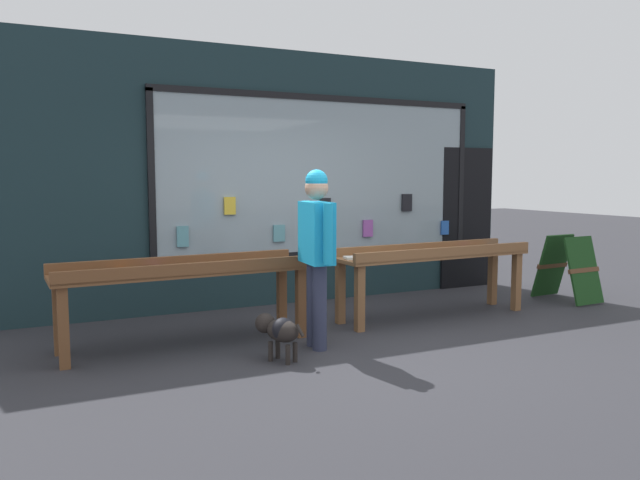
% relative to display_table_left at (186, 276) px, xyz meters
% --- Properties ---
extents(ground_plane, '(40.00, 40.00, 0.00)m').
position_rel_display_table_left_xyz_m(ground_plane, '(1.48, -0.82, -0.69)').
color(ground_plane, '#2D2D33').
extents(shopfront_facade, '(7.29, 0.29, 3.29)m').
position_rel_display_table_left_xyz_m(shopfront_facade, '(1.58, 1.57, 0.94)').
color(shopfront_facade, '#192D33').
rests_on(shopfront_facade, ground_plane).
extents(display_table_left, '(2.52, 0.73, 0.87)m').
position_rel_display_table_left_xyz_m(display_table_left, '(0.00, 0.00, 0.00)').
color(display_table_left, brown).
rests_on(display_table_left, ground_plane).
extents(display_table_right, '(2.52, 0.67, 0.86)m').
position_rel_display_table_left_xyz_m(display_table_right, '(2.97, 0.00, -0.01)').
color(display_table_right, brown).
rests_on(display_table_right, ground_plane).
extents(person_browsing, '(0.26, 0.68, 1.74)m').
position_rel_display_table_left_xyz_m(person_browsing, '(1.13, -0.63, 0.33)').
color(person_browsing, '#2D334C').
rests_on(person_browsing, ground_plane).
extents(small_dog, '(0.37, 0.50, 0.42)m').
position_rel_display_table_left_xyz_m(small_dog, '(0.64, -0.88, -0.41)').
color(small_dog, black).
rests_on(small_dog, ground_plane).
extents(sandwich_board_sign, '(0.58, 0.81, 0.87)m').
position_rel_display_table_left_xyz_m(sandwich_board_sign, '(5.17, -0.00, -0.25)').
color(sandwich_board_sign, '#193F19').
rests_on(sandwich_board_sign, ground_plane).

